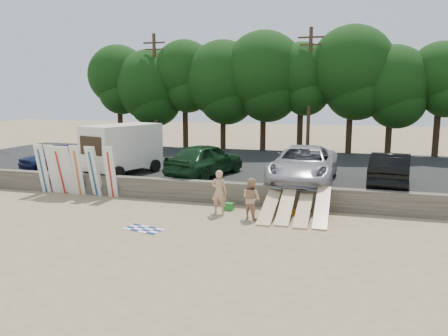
{
  "coord_description": "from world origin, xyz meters",
  "views": [
    {
      "loc": [
        4.83,
        -16.12,
        5.0
      ],
      "look_at": [
        -0.63,
        3.0,
        1.67
      ],
      "focal_mm": 35.0,
      "sensor_mm": 36.0,
      "label": 1
    }
  ],
  "objects_px": {
    "car_1": "(205,159)",
    "car_0": "(56,156)",
    "cooler": "(229,206)",
    "box_trailer": "(122,146)",
    "beachgoer_b": "(251,198)",
    "beachgoer_a": "(219,192)",
    "car_2": "(304,164)",
    "car_3": "(390,169)"
  },
  "relations": [
    {
      "from": "car_1",
      "to": "car_0",
      "type": "bearing_deg",
      "value": 16.72
    },
    {
      "from": "car_1",
      "to": "cooler",
      "type": "bearing_deg",
      "value": 137.56
    },
    {
      "from": "box_trailer",
      "to": "car_1",
      "type": "xyz_separation_m",
      "value": [
        4.58,
        0.64,
        -0.63
      ]
    },
    {
      "from": "beachgoer_b",
      "to": "car_1",
      "type": "bearing_deg",
      "value": -24.42
    },
    {
      "from": "box_trailer",
      "to": "cooler",
      "type": "xyz_separation_m",
      "value": [
        7.0,
        -3.35,
        -2.06
      ]
    },
    {
      "from": "car_1",
      "to": "beachgoer_a",
      "type": "relative_size",
      "value": 2.77
    },
    {
      "from": "car_1",
      "to": "cooler",
      "type": "distance_m",
      "value": 4.88
    },
    {
      "from": "box_trailer",
      "to": "car_1",
      "type": "height_order",
      "value": "box_trailer"
    },
    {
      "from": "box_trailer",
      "to": "cooler",
      "type": "height_order",
      "value": "box_trailer"
    },
    {
      "from": "car_0",
      "to": "car_2",
      "type": "xyz_separation_m",
      "value": [
        14.57,
        -0.32,
        0.18
      ]
    },
    {
      "from": "car_0",
      "to": "car_2",
      "type": "bearing_deg",
      "value": 22.21
    },
    {
      "from": "box_trailer",
      "to": "car_1",
      "type": "relative_size",
      "value": 0.9
    },
    {
      "from": "car_3",
      "to": "cooler",
      "type": "bearing_deg",
      "value": 35.73
    },
    {
      "from": "car_0",
      "to": "car_1",
      "type": "distance_m",
      "value": 9.3
    },
    {
      "from": "car_0",
      "to": "car_3",
      "type": "xyz_separation_m",
      "value": [
        18.61,
        -0.14,
        0.09
      ]
    },
    {
      "from": "box_trailer",
      "to": "car_2",
      "type": "xyz_separation_m",
      "value": [
        9.85,
        0.26,
        -0.61
      ]
    },
    {
      "from": "beachgoer_b",
      "to": "cooler",
      "type": "xyz_separation_m",
      "value": [
        -1.22,
        1.04,
        -0.69
      ]
    },
    {
      "from": "car_0",
      "to": "car_2",
      "type": "height_order",
      "value": "car_2"
    },
    {
      "from": "box_trailer",
      "to": "cooler",
      "type": "relative_size",
      "value": 12.34
    },
    {
      "from": "box_trailer",
      "to": "beachgoer_b",
      "type": "xyz_separation_m",
      "value": [
        8.22,
        -4.39,
        -1.37
      ]
    },
    {
      "from": "car_1",
      "to": "beachgoer_b",
      "type": "xyz_separation_m",
      "value": [
        3.64,
        -5.03,
        -0.74
      ]
    },
    {
      "from": "cooler",
      "to": "car_1",
      "type": "bearing_deg",
      "value": 127.94
    },
    {
      "from": "box_trailer",
      "to": "beachgoer_a",
      "type": "relative_size",
      "value": 2.49
    },
    {
      "from": "car_3",
      "to": "beachgoer_b",
      "type": "xyz_separation_m",
      "value": [
        -5.67,
        -4.82,
        -0.67
      ]
    },
    {
      "from": "car_0",
      "to": "box_trailer",
      "type": "bearing_deg",
      "value": 16.49
    },
    {
      "from": "beachgoer_a",
      "to": "beachgoer_b",
      "type": "relative_size",
      "value": 1.11
    },
    {
      "from": "box_trailer",
      "to": "beachgoer_a",
      "type": "xyz_separation_m",
      "value": [
        6.74,
        -4.0,
        -1.27
      ]
    },
    {
      "from": "box_trailer",
      "to": "car_2",
      "type": "bearing_deg",
      "value": 19.22
    },
    {
      "from": "box_trailer",
      "to": "car_3",
      "type": "bearing_deg",
      "value": 19.5
    },
    {
      "from": "car_2",
      "to": "box_trailer",
      "type": "bearing_deg",
      "value": -177.22
    },
    {
      "from": "car_0",
      "to": "car_3",
      "type": "height_order",
      "value": "car_3"
    },
    {
      "from": "box_trailer",
      "to": "car_0",
      "type": "xyz_separation_m",
      "value": [
        -4.72,
        0.58,
        -0.8
      ]
    },
    {
      "from": "car_1",
      "to": "beachgoer_a",
      "type": "xyz_separation_m",
      "value": [
        2.16,
        -4.64,
        -0.65
      ]
    },
    {
      "from": "box_trailer",
      "to": "cooler",
      "type": "distance_m",
      "value": 8.03
    },
    {
      "from": "car_0",
      "to": "car_2",
      "type": "relative_size",
      "value": 0.65
    },
    {
      "from": "cooler",
      "to": "car_3",
      "type": "bearing_deg",
      "value": 35.5
    },
    {
      "from": "car_1",
      "to": "box_trailer",
      "type": "bearing_deg",
      "value": 24.29
    },
    {
      "from": "car_1",
      "to": "cooler",
      "type": "xyz_separation_m",
      "value": [
        2.42,
        -3.99,
        -1.43
      ]
    },
    {
      "from": "beachgoer_b",
      "to": "box_trailer",
      "type": "bearing_deg",
      "value": 1.6
    },
    {
      "from": "car_0",
      "to": "beachgoer_b",
      "type": "bearing_deg",
      "value": 2.47
    },
    {
      "from": "box_trailer",
      "to": "car_2",
      "type": "height_order",
      "value": "box_trailer"
    },
    {
      "from": "beachgoer_a",
      "to": "car_3",
      "type": "bearing_deg",
      "value": -146.9
    }
  ]
}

